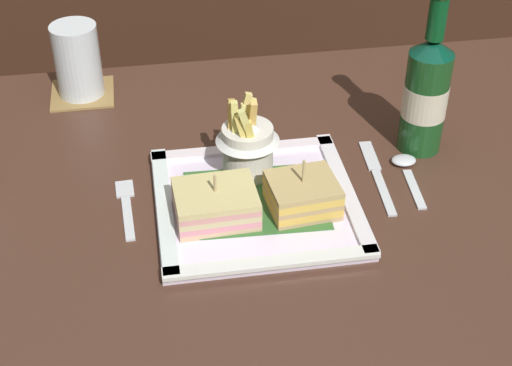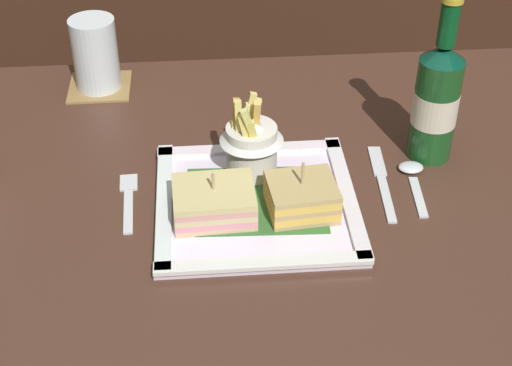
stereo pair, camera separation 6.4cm
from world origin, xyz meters
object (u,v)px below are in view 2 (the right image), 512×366
square_plate (257,204)px  knife (381,179)px  beer_bottle (436,100)px  dining_table (255,269)px  fries_cup (249,141)px  sandwich_half_left (214,202)px  spoon (413,174)px  sandwich_half_right (302,197)px  fork (129,198)px  water_glass (96,58)px

square_plate → knife: 0.18m
beer_bottle → knife: bearing=-145.0°
dining_table → beer_bottle: bearing=21.2°
dining_table → knife: size_ratio=7.79×
square_plate → fries_cup: bearing=93.8°
sandwich_half_left → spoon: (0.28, 0.07, -0.03)m
sandwich_half_right → fork: bearing=166.4°
fork → fries_cup: bearing=12.0°
knife → beer_bottle: bearing=35.0°
sandwich_half_left → water_glass: bearing=116.1°
fries_cup → fork: fries_cup is taller
square_plate → fries_cup: fries_cup is taller
square_plate → fries_cup: 0.09m
sandwich_half_right → knife: bearing=30.2°
sandwich_half_right → fries_cup: fries_cup is taller
sandwich_half_right → fork: size_ratio=0.74×
dining_table → fries_cup: bearing=92.9°
square_plate → water_glass: water_glass is taller
square_plate → sandwich_half_right: size_ratio=2.81×
dining_table → sandwich_half_left: (-0.05, -0.03, 0.15)m
water_glass → spoon: water_glass is taller
fork → spoon: size_ratio=1.06×
beer_bottle → square_plate: bearing=-157.8°
knife → spoon: spoon is taller
dining_table → fries_cup: (-0.00, 0.06, 0.18)m
dining_table → beer_bottle: size_ratio=5.51×
fries_cup → spoon: (0.23, -0.02, -0.06)m
sandwich_half_right → fries_cup: size_ratio=0.78×
dining_table → beer_bottle: beer_bottle is taller
sandwich_half_left → beer_bottle: bearing=22.0°
fork → sandwich_half_left: bearing=-25.7°
fries_cup → beer_bottle: bearing=8.0°
dining_table → square_plate: bearing=-74.9°
square_plate → dining_table: bearing=105.1°
water_glass → sandwich_half_right: bearing=-51.2°
fork → sandwich_half_right: bearing=-13.6°
sandwich_half_right → beer_bottle: beer_bottle is taller
spoon → dining_table: bearing=-168.1°
water_glass → fork: bearing=-78.4°
fries_cup → beer_bottle: size_ratio=0.49×
sandwich_half_left → sandwich_half_right: (0.11, 0.00, 0.00)m
beer_bottle → fork: size_ratio=1.93×
dining_table → sandwich_half_right: bearing=-24.5°
square_plate → spoon: (0.22, 0.05, -0.00)m
square_plate → spoon: bearing=13.2°
spoon → knife: bearing=-176.7°
fries_cup → fork: 0.18m
sandwich_half_left → fries_cup: fries_cup is taller
fries_cup → spoon: fries_cup is taller
dining_table → sandwich_half_right: size_ratio=14.42×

